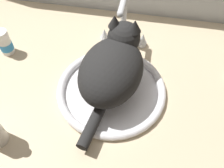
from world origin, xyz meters
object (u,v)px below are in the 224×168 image
(sink_basin, at_px, (112,90))
(cat, at_px, (114,66))
(pill_bottle, at_px, (5,43))
(faucet, at_px, (124,27))

(sink_basin, distance_m, cat, 0.10)
(sink_basin, relative_size, cat, 0.94)
(sink_basin, xyz_separation_m, pill_bottle, (-0.40, 0.10, 0.03))
(cat, bearing_deg, pill_bottle, 167.53)
(sink_basin, bearing_deg, faucet, 90.00)
(sink_basin, relative_size, pill_bottle, 3.64)
(faucet, relative_size, cat, 0.55)
(sink_basin, bearing_deg, pill_bottle, 165.32)
(cat, distance_m, pill_bottle, 0.42)
(cat, relative_size, pill_bottle, 3.88)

